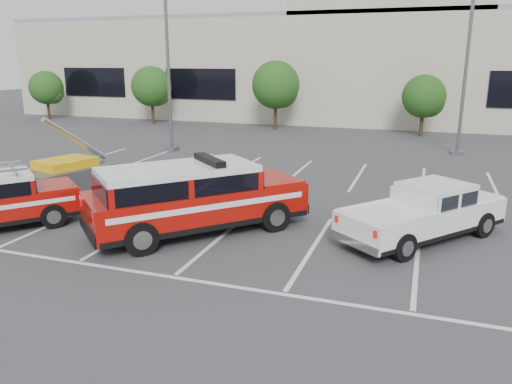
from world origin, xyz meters
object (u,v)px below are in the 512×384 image
Objects in this scene: tree_far_left at (48,89)px; fire_chief_suv at (194,202)px; tree_left at (153,88)px; light_pole_mid at (467,54)px; utility_rig at (63,178)px; light_pole_left at (168,54)px; white_pickup at (424,218)px; convention_building at (368,61)px; tree_mid_right at (425,98)px; tree_mid_left at (277,87)px.

tree_far_left is 0.65× the size of fire_chief_suv.
tree_far_left is 0.90× the size of tree_left.
light_pole_mid is 2.77× the size of utility_rig.
white_pickup is at bearing -37.13° from light_pole_left.
convention_building reaches higher than light_pole_mid.
tree_far_left is at bearing -179.15° from fire_chief_suv.
tree_mid_right is at bearing 37.50° from light_pole_left.
tree_mid_right reaches higher than white_pickup.
tree_left is (10.00, 0.00, 0.27)m from tree_far_left.
tree_mid_left is 1.21× the size of tree_mid_right.
convention_building is 5.86× the size of light_pole_mid.
white_pickup is (0.40, -20.26, -1.87)m from tree_mid_right.
fire_chief_suv is (3.99, -21.81, -2.14)m from tree_mid_left.
tree_left is 28.83m from white_pickup.
utility_rig is at bearing -156.81° from fire_chief_suv.
tree_far_left is 30.00m from tree_mid_right.
tree_left is 12.43m from light_pole_left.
fire_chief_suv is at bearing -79.63° from tree_mid_left.
convention_building is 11.19m from tree_mid_left.
tree_far_left is 0.82× the size of tree_mid_left.
light_pole_mid is at bearing 14.93° from light_pole_left.
light_pole_mid is 2.00× the size of white_pickup.
utility_rig is (0.41, -9.34, -4.60)m from light_pole_left.
tree_left is at bearing 164.57° from light_pole_mid.
tree_mid_left is 10.01m from tree_mid_right.
light_pole_left is at bearing -142.50° from tree_mid_right.
tree_mid_left is 0.95× the size of white_pickup.
tree_far_left is 10.00m from tree_left.
convention_building is 5.86× the size of light_pole_left.
tree_mid_left is at bearing 153.08° from light_pole_mid.
tree_far_left and tree_mid_right have the same top height.
tree_mid_left is at bearing 156.07° from white_pickup.
tree_far_left is 1.00× the size of tree_mid_right.
convention_building is 11.73× the size of white_pickup.
tree_left is 1.19× the size of utility_rig.
tree_far_left is at bearing -158.63° from convention_building.
utility_rig is at bearing -69.32° from tree_left.
light_pole_left reaches higher than tree_mid_right.
white_pickup is at bearing -80.00° from convention_building.
fire_chief_suv is 1.20× the size of white_pickup.
light_pole_mid reaches higher than fire_chief_suv.
tree_far_left reaches higher than fire_chief_suv.
tree_mid_left is 10.73m from light_pole_left.
light_pole_left and light_pole_mid have the same top height.
light_pole_left is 17.52m from white_pickup.
light_pole_left is 2.00× the size of white_pickup.
convention_building is 27.03m from tree_far_left.
tree_far_left is 0.39× the size of light_pole_left.
white_pickup is 13.10m from utility_rig.
light_pole_mid is at bearing 122.83° from white_pickup.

